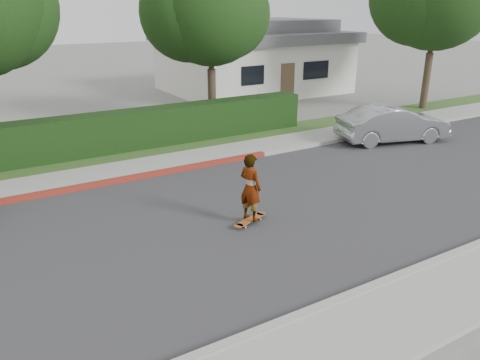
# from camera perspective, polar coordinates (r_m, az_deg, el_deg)

# --- Properties ---
(ground) EXTENTS (120.00, 120.00, 0.00)m
(ground) POSITION_cam_1_polar(r_m,az_deg,el_deg) (13.32, 8.94, -2.37)
(ground) COLOR slate
(ground) RESTS_ON ground
(road) EXTENTS (60.00, 8.00, 0.01)m
(road) POSITION_cam_1_polar(r_m,az_deg,el_deg) (13.31, 8.94, -2.35)
(road) COLOR #2D2D30
(road) RESTS_ON ground
(curb_near) EXTENTS (60.00, 0.20, 0.15)m
(curb_near) POSITION_cam_1_polar(r_m,az_deg,el_deg) (10.80, 22.96, -9.18)
(curb_near) COLOR #9E9E99
(curb_near) RESTS_ON ground
(sidewalk_near) EXTENTS (60.00, 1.60, 0.12)m
(sidewalk_near) POSITION_cam_1_polar(r_m,az_deg,el_deg) (10.40, 26.91, -11.14)
(sidewalk_near) COLOR gray
(sidewalk_near) RESTS_ON ground
(curb_far) EXTENTS (60.00, 0.20, 0.15)m
(curb_far) POSITION_cam_1_polar(r_m,az_deg,el_deg) (16.43, -0.09, 2.66)
(curb_far) COLOR #9E9E99
(curb_far) RESTS_ON ground
(curb_red_section) EXTENTS (12.00, 0.21, 0.15)m
(curb_red_section) POSITION_cam_1_polar(r_m,az_deg,el_deg) (14.68, -17.14, -0.52)
(curb_red_section) COLOR maroon
(curb_red_section) RESTS_ON ground
(sidewalk_far) EXTENTS (60.00, 1.60, 0.12)m
(sidewalk_far) POSITION_cam_1_polar(r_m,az_deg,el_deg) (17.18, -1.62, 3.41)
(sidewalk_far) COLOR gray
(sidewalk_far) RESTS_ON ground
(planting_strip) EXTENTS (60.00, 1.60, 0.10)m
(planting_strip) POSITION_cam_1_polar(r_m,az_deg,el_deg) (18.54, -4.04, 4.63)
(planting_strip) COLOR #2D4C1E
(planting_strip) RESTS_ON ground
(hedge) EXTENTS (15.00, 1.00, 1.50)m
(hedge) POSITION_cam_1_polar(r_m,az_deg,el_deg) (17.83, -13.65, 5.78)
(hedge) COLOR black
(hedge) RESTS_ON ground
(tree_center) EXTENTS (5.66, 4.84, 7.44)m
(tree_center) POSITION_cam_1_polar(r_m,az_deg,el_deg) (20.81, -3.94, 19.92)
(tree_center) COLOR #33261C
(tree_center) RESTS_ON ground
(house) EXTENTS (10.60, 8.60, 4.30)m
(house) POSITION_cam_1_polar(r_m,az_deg,el_deg) (30.11, 1.54, 14.82)
(house) COLOR beige
(house) RESTS_ON ground
(skateboard) EXTENTS (1.13, 0.59, 0.10)m
(skateboard) POSITION_cam_1_polar(r_m,az_deg,el_deg) (11.73, 1.25, -4.87)
(skateboard) COLOR #D3643A
(skateboard) RESTS_ON ground
(skateboarder) EXTENTS (0.58, 0.72, 1.70)m
(skateboarder) POSITION_cam_1_polar(r_m,az_deg,el_deg) (11.38, 1.29, -0.92)
(skateboarder) COLOR white
(skateboarder) RESTS_ON skateboard
(car_silver) EXTENTS (4.63, 2.68, 1.44)m
(car_silver) POSITION_cam_1_polar(r_m,az_deg,el_deg) (19.54, 18.13, 6.52)
(car_silver) COLOR #A2A4A8
(car_silver) RESTS_ON ground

